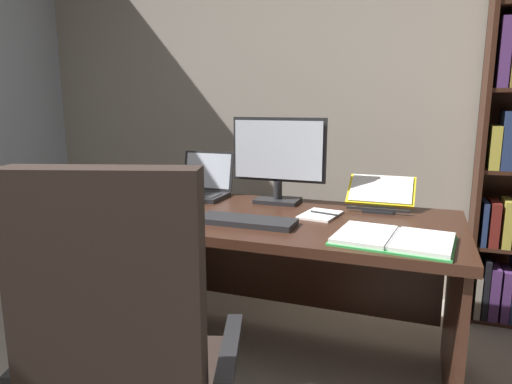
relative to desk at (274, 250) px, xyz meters
name	(u,v)px	position (x,y,z in m)	size (l,w,h in m)	color
wall_back	(328,79)	(0.03, 1.03, 0.85)	(4.86, 0.12, 2.77)	#A89E8E
desk	(274,250)	(0.00, 0.00, 0.00)	(1.68, 0.81, 0.73)	#381E14
office_chair	(128,381)	(-0.10, -1.02, -0.08)	(0.70, 0.62, 1.08)	#232326
monitor	(278,160)	(-0.04, 0.20, 0.41)	(0.49, 0.16, 0.43)	#232326
laptop	(201,187)	(-0.48, 0.20, 0.24)	(0.30, 0.28, 0.23)	#232326
keyboard	(246,221)	(-0.04, -0.25, 0.21)	(0.42, 0.15, 0.02)	#232326
computer_mouse	(184,213)	(-0.34, -0.25, 0.21)	(0.06, 0.10, 0.04)	#232326
reading_stand_with_book	(381,193)	(0.46, 0.25, 0.27)	(0.32, 0.25, 0.15)	#232326
open_binder	(393,239)	(0.56, -0.30, 0.20)	(0.45, 0.35, 0.02)	green
notepad	(320,215)	(0.22, -0.01, 0.20)	(0.15, 0.21, 0.01)	white
pen	(325,213)	(0.24, -0.01, 0.21)	(0.01, 0.01, 0.14)	black
coffee_mug	(153,192)	(-0.66, -0.01, 0.24)	(0.08, 0.08, 0.10)	maroon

